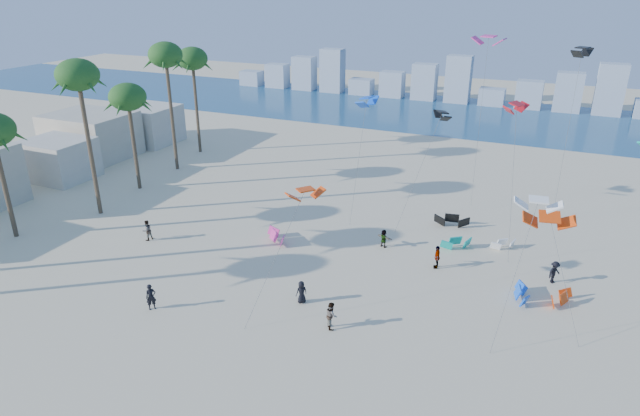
% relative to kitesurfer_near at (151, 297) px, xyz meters
% --- Properties ---
extents(ground, '(220.00, 220.00, 0.00)m').
position_rel_kitesurfer_near_xyz_m(ground, '(4.68, -4.60, -0.95)').
color(ground, beige).
rests_on(ground, ground).
extents(ocean, '(220.00, 220.00, 0.00)m').
position_rel_kitesurfer_near_xyz_m(ocean, '(4.68, 67.40, -0.94)').
color(ocean, navy).
rests_on(ocean, ground).
extents(kitesurfer_near, '(0.79, 0.82, 1.89)m').
position_rel_kitesurfer_near_xyz_m(kitesurfer_near, '(0.00, 0.00, 0.00)').
color(kitesurfer_near, black).
rests_on(kitesurfer_near, ground).
extents(kitesurfer_mid, '(1.10, 1.15, 1.88)m').
position_rel_kitesurfer_near_xyz_m(kitesurfer_mid, '(12.19, 3.00, -0.01)').
color(kitesurfer_mid, gray).
rests_on(kitesurfer_mid, ground).
extents(kitesurfers_far, '(40.63, 14.34, 1.92)m').
position_rel_kitesurfer_near_xyz_m(kitesurfers_far, '(13.43, 12.67, -0.06)').
color(kitesurfers_far, black).
rests_on(kitesurfers_far, ground).
extents(grounded_kites, '(25.83, 13.27, 1.03)m').
position_rel_kitesurfer_near_xyz_m(grounded_kites, '(16.56, 16.45, -0.49)').
color(grounded_kites, '#DF3197').
rests_on(grounded_kites, ground).
extents(flying_kites, '(26.24, 33.31, 16.52)m').
position_rel_kitesurfer_near_xyz_m(flying_kites, '(19.74, 19.36, 10.27)').
color(flying_kites, '#EF420C').
rests_on(flying_kites, ground).
extents(palm_row, '(7.72, 44.80, 14.75)m').
position_rel_kitesurfer_near_xyz_m(palm_row, '(-17.83, 11.56, 10.55)').
color(palm_row, brown).
rests_on(palm_row, ground).
extents(beachfront_buildings, '(11.50, 43.00, 6.00)m').
position_rel_kitesurfer_near_xyz_m(beachfront_buildings, '(-29.01, 16.22, 1.73)').
color(beachfront_buildings, beige).
rests_on(beachfront_buildings, ground).
extents(distant_skyline, '(85.00, 3.00, 8.40)m').
position_rel_kitesurfer_near_xyz_m(distant_skyline, '(3.49, 77.40, 2.14)').
color(distant_skyline, '#9EADBF').
rests_on(distant_skyline, ground).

